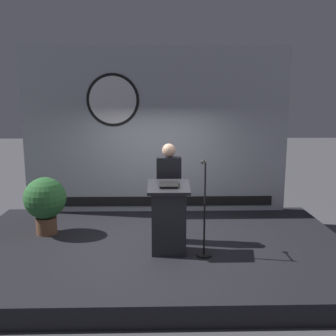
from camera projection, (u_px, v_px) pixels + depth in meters
ground_plane at (156, 259)px, 6.41m from camera, size 40.00×40.00×0.00m
stage_platform at (156, 251)px, 6.38m from camera, size 6.40×4.00×0.30m
banner_display at (155, 131)px, 7.87m from camera, size 5.46×0.12×3.41m
podium at (169, 218)px, 5.86m from camera, size 0.64×0.50×1.12m
speaker_person at (169, 192)px, 6.28m from camera, size 0.40×0.26×1.65m
microphone_stand at (204, 223)px, 5.78m from camera, size 0.24×0.48×1.45m
potted_plant at (45, 200)px, 6.67m from camera, size 0.73×0.73×1.02m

